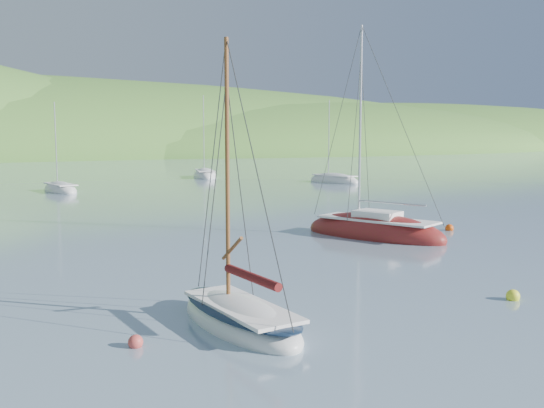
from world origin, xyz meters
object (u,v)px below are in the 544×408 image
distant_sloop_a (60,190)px  distant_sloop_b (205,176)px  sloop_red (374,233)px  daysailer_white (240,319)px  distant_sloop_d (334,181)px

distant_sloop_a → distant_sloop_b: size_ratio=0.81×
distant_sloop_a → distant_sloop_b: (19.52, 11.90, 0.02)m
sloop_red → distant_sloop_b: 47.36m
daysailer_white → sloop_red: sloop_red is taller
distant_sloop_a → distant_sloop_d: size_ratio=0.91×
sloop_red → distant_sloop_b: size_ratio=1.05×
daysailer_white → distant_sloop_b: distant_sloop_b is taller
daysailer_white → distant_sloop_a: distant_sloop_a is taller
daysailer_white → distant_sloop_d: size_ratio=0.84×
distant_sloop_d → daysailer_white: bearing=-139.7°
sloop_red → distant_sloop_d: 36.88m
distant_sloop_b → daysailer_white: bearing=-94.4°
sloop_red → distant_sloop_a: (-9.77, 34.45, -0.06)m
distant_sloop_a → distant_sloop_d: 29.11m
sloop_red → daysailer_white: bearing=-162.9°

